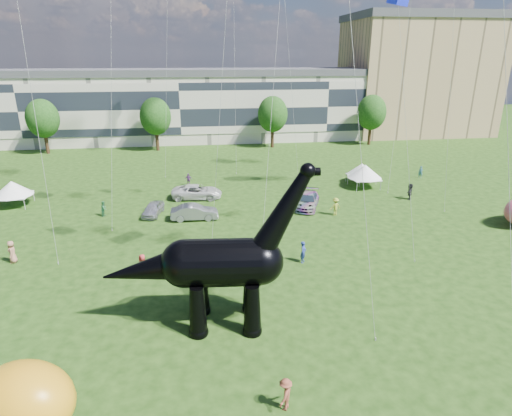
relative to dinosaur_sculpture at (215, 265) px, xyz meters
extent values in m
plane|color=#16330C|center=(4.42, -1.32, -3.96)|extent=(220.00, 220.00, 0.00)
cube|color=beige|center=(-3.58, 60.68, 2.04)|extent=(78.00, 11.00, 12.00)
cube|color=tan|center=(44.42, 63.68, 7.04)|extent=(28.00, 18.00, 22.00)
cylinder|color=#382314|center=(-25.58, 51.68, -2.36)|extent=(0.56, 0.56, 3.20)
ellipsoid|color=#14380F|center=(-25.58, 51.68, 2.36)|extent=(5.20, 5.20, 6.24)
cylinder|color=#382314|center=(-7.58, 51.68, -2.36)|extent=(0.56, 0.56, 3.20)
ellipsoid|color=#14380F|center=(-7.58, 51.68, 2.36)|extent=(5.20, 5.20, 6.24)
cylinder|color=#382314|center=(12.42, 51.68, -2.36)|extent=(0.56, 0.56, 3.20)
ellipsoid|color=#14380F|center=(12.42, 51.68, 2.36)|extent=(5.20, 5.20, 6.24)
cylinder|color=#382314|center=(30.42, 51.68, -2.36)|extent=(0.56, 0.56, 3.20)
ellipsoid|color=#14380F|center=(30.42, 51.68, 2.36)|extent=(5.20, 5.20, 6.24)
cone|color=black|center=(-1.13, -1.07, -2.37)|extent=(1.19, 1.19, 3.18)
sphere|color=black|center=(-1.13, -1.07, -3.77)|extent=(1.17, 1.17, 1.17)
cone|color=black|center=(-0.92, 1.25, -2.37)|extent=(1.19, 1.19, 3.18)
sphere|color=black|center=(-0.92, 1.25, -3.77)|extent=(1.17, 1.17, 1.17)
cone|color=black|center=(2.04, -1.36, -2.37)|extent=(1.19, 1.19, 3.18)
sphere|color=black|center=(2.04, -1.36, -3.77)|extent=(1.17, 1.17, 1.17)
cone|color=black|center=(2.25, 0.97, -2.37)|extent=(1.19, 1.19, 3.18)
sphere|color=black|center=(2.25, 0.97, -3.77)|extent=(1.17, 1.17, 1.17)
cylinder|color=black|center=(0.46, -0.04, 0.18)|extent=(4.70, 3.25, 2.87)
sphere|color=black|center=(-1.76, 0.16, 0.18)|extent=(2.87, 2.87, 2.87)
sphere|color=black|center=(2.68, -0.24, 0.18)|extent=(2.76, 2.76, 2.76)
cone|color=black|center=(3.97, -0.36, 3.25)|extent=(4.12, 1.94, 5.62)
sphere|color=black|center=(5.26, -0.47, 5.69)|extent=(0.89, 0.89, 0.89)
cylinder|color=black|center=(5.57, -0.50, 5.64)|extent=(0.78, 0.53, 0.47)
cone|color=black|center=(-3.94, 0.36, -0.18)|extent=(5.79, 2.72, 3.12)
imported|color=silver|center=(-5.57, 19.69, -3.30)|extent=(2.37, 4.14, 1.33)
imported|color=gray|center=(-1.34, 17.86, -3.18)|extent=(4.72, 1.68, 1.55)
imported|color=silver|center=(-1.06, 24.55, -3.17)|extent=(5.93, 3.18, 1.58)
imported|color=#595960|center=(10.77, 19.83, -3.19)|extent=(3.96, 5.76, 1.55)
cube|color=white|center=(19.59, 26.16, -2.76)|extent=(3.35, 3.35, 0.13)
cone|color=white|center=(19.59, 26.16, -1.89)|extent=(4.24, 4.24, 1.63)
cylinder|color=#999999|center=(18.10, 24.60, -3.36)|extent=(0.07, 0.07, 1.20)
cylinder|color=#999999|center=(21.15, 24.68, -3.36)|extent=(0.07, 0.07, 1.20)
cylinder|color=#999999|center=(18.02, 27.65, -3.36)|extent=(0.07, 0.07, 1.20)
cylinder|color=#999999|center=(21.07, 27.72, -3.36)|extent=(0.07, 0.07, 1.20)
cube|color=white|center=(19.93, 28.07, -2.90)|extent=(3.69, 3.69, 0.12)
cone|color=white|center=(19.93, 28.07, -2.13)|extent=(4.68, 4.68, 1.45)
cylinder|color=#999999|center=(19.10, 26.34, -3.43)|extent=(0.06, 0.06, 1.06)
cylinder|color=#999999|center=(21.65, 27.24, -3.43)|extent=(0.06, 0.06, 1.06)
cylinder|color=#999999|center=(18.20, 28.89, -3.43)|extent=(0.06, 0.06, 1.06)
cylinder|color=#999999|center=(20.75, 29.79, -3.43)|extent=(0.06, 0.06, 1.06)
cube|color=white|center=(-20.83, 24.71, -2.80)|extent=(3.23, 3.23, 0.13)
cone|color=white|center=(-20.83, 24.71, -1.95)|extent=(4.09, 4.09, 1.59)
cylinder|color=#999999|center=(-19.32, 23.25, -3.38)|extent=(0.06, 0.06, 1.16)
cylinder|color=#999999|center=(-22.34, 26.16, -3.38)|extent=(0.06, 0.06, 1.16)
cylinder|color=#999999|center=(-19.38, 26.22, -3.38)|extent=(0.06, 0.06, 1.16)
ellipsoid|color=orange|center=(-8.52, -7.01, -2.27)|extent=(5.26, 4.65, 3.38)
imported|color=#6E387F|center=(-2.09, 29.74, -3.16)|extent=(0.96, 0.45, 1.61)
imported|color=navy|center=(7.22, 7.25, -3.06)|extent=(0.69, 0.78, 1.79)
imported|color=black|center=(23.00, 20.91, -3.02)|extent=(1.40, 1.77, 1.88)
imported|color=#2C6F41|center=(-10.50, 20.11, -3.16)|extent=(0.76, 0.89, 1.60)
imported|color=#306578|center=(28.70, 29.25, -3.16)|extent=(0.70, 0.66, 1.60)
imported|color=brown|center=(2.83, -7.30, -3.12)|extent=(1.11, 1.25, 1.68)
imported|color=#AF7157|center=(-15.68, 10.34, -3.04)|extent=(0.74, 0.99, 1.84)
imported|color=#949F2B|center=(13.00, 17.15, -3.02)|extent=(1.35, 0.98, 1.87)
imported|color=#AF2B2E|center=(-5.16, 6.66, -3.08)|extent=(0.99, 1.02, 1.77)
cube|color=#1420D5|center=(14.02, 9.48, 15.33)|extent=(1.99, 1.89, 0.73)
camera|label=1|loc=(-0.64, -22.66, 11.75)|focal=30.00mm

